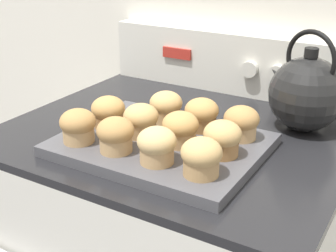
% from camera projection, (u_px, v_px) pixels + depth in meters
% --- Properties ---
extents(control_panel, '(0.74, 0.07, 0.16)m').
position_uv_depth(control_panel, '(236.00, 63.00, 1.27)').
color(control_panel, silver).
rests_on(control_panel, stove_range).
extents(muffin_pan, '(0.40, 0.31, 0.02)m').
position_uv_depth(muffin_pan, '(161.00, 145.00, 0.96)').
color(muffin_pan, '#4C4C51').
rests_on(muffin_pan, stove_range).
extents(muffin_r0_c0, '(0.07, 0.07, 0.07)m').
position_uv_depth(muffin_r0_c0, '(78.00, 126.00, 0.93)').
color(muffin_r0_c0, tan).
rests_on(muffin_r0_c0, muffin_pan).
extents(muffin_r0_c1, '(0.07, 0.07, 0.07)m').
position_uv_depth(muffin_r0_c1, '(116.00, 135.00, 0.89)').
color(muffin_r0_c1, tan).
rests_on(muffin_r0_c1, muffin_pan).
extents(muffin_r0_c2, '(0.07, 0.07, 0.07)m').
position_uv_depth(muffin_r0_c2, '(157.00, 145.00, 0.85)').
color(muffin_r0_c2, tan).
rests_on(muffin_r0_c2, muffin_pan).
extents(muffin_r0_c3, '(0.07, 0.07, 0.07)m').
position_uv_depth(muffin_r0_c3, '(201.00, 157.00, 0.80)').
color(muffin_r0_c3, tan).
rests_on(muffin_r0_c3, muffin_pan).
extents(muffin_r1_c0, '(0.07, 0.07, 0.07)m').
position_uv_depth(muffin_r1_c0, '(108.00, 112.00, 1.00)').
color(muffin_r1_c0, olive).
rests_on(muffin_r1_c0, muffin_pan).
extents(muffin_r1_c1, '(0.07, 0.07, 0.07)m').
position_uv_depth(muffin_r1_c1, '(141.00, 120.00, 0.96)').
color(muffin_r1_c1, tan).
rests_on(muffin_r1_c1, muffin_pan).
extents(muffin_r1_c2, '(0.07, 0.07, 0.07)m').
position_uv_depth(muffin_r1_c2, '(180.00, 129.00, 0.92)').
color(muffin_r1_c2, tan).
rests_on(muffin_r1_c2, muffin_pan).
extents(muffin_r1_c3, '(0.07, 0.07, 0.07)m').
position_uv_depth(muffin_r1_c3, '(222.00, 138.00, 0.88)').
color(muffin_r1_c3, olive).
rests_on(muffin_r1_c3, muffin_pan).
extents(muffin_r2_c1, '(0.07, 0.07, 0.07)m').
position_uv_depth(muffin_r2_c1, '(166.00, 107.00, 1.03)').
color(muffin_r2_c1, tan).
rests_on(muffin_r2_c1, muffin_pan).
extents(muffin_r2_c2, '(0.07, 0.07, 0.07)m').
position_uv_depth(muffin_r2_c2, '(202.00, 114.00, 0.99)').
color(muffin_r2_c2, olive).
rests_on(muffin_r2_c2, muffin_pan).
extents(muffin_r2_c3, '(0.07, 0.07, 0.07)m').
position_uv_depth(muffin_r2_c3, '(241.00, 123.00, 0.95)').
color(muffin_r2_c3, tan).
rests_on(muffin_r2_c3, muffin_pan).
extents(tea_kettle, '(0.19, 0.17, 0.23)m').
position_uv_depth(tea_kettle, '(306.00, 93.00, 1.03)').
color(tea_kettle, black).
rests_on(tea_kettle, stove_range).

